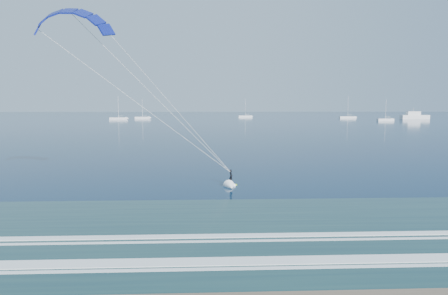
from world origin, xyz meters
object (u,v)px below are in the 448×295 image
Objects in this scene: kitesurfer_rig at (160,102)px; sailboat_2 at (143,118)px; sailboat_5 at (385,120)px; motor_yacht at (414,116)px; sailboat_3 at (245,116)px; sailboat_4 at (348,117)px; sailboat_1 at (119,118)px.

sailboat_2 is (-33.18, 197.85, -7.60)m from kitesurfer_rig.
sailboat_2 is at bearing 163.96° from sailboat_5.
sailboat_3 reaches higher than motor_yacht.
sailboat_3 is (62.03, 23.92, 0.00)m from sailboat_2.
sailboat_2 is at bearing 176.08° from motor_yacht.
motor_yacht is 36.25m from sailboat_4.
kitesurfer_rig is 1.14× the size of motor_yacht.
sailboat_4 is (121.56, 2.62, 0.01)m from sailboat_2.
sailboat_1 is 81.66m from sailboat_3.
sailboat_3 is 63.22m from sailboat_4.
kitesurfer_rig reaches higher than sailboat_4.
sailboat_5 is at bearing -16.04° from sailboat_2.
sailboat_1 is at bearing -179.38° from motor_yacht.
motor_yacht is 99.45m from sailboat_3.
sailboat_3 reaches higher than sailboat_5.
kitesurfer_rig is at bearing -80.48° from sailboat_2.
motor_yacht is 1.21× the size of sailboat_1.
sailboat_1 is (-44.27, 185.42, -7.59)m from kitesurfer_rig.
sailboat_5 is (93.69, 161.39, -7.61)m from kitesurfer_rig.
sailboat_1 is at bearing 170.12° from sailboat_5.
kitesurfer_rig is at bearing -123.11° from motor_yacht.
sailboat_4 reaches higher than motor_yacht.
motor_yacht is (122.10, 187.22, -6.58)m from kitesurfer_rig.
kitesurfer_rig is 223.61m from motor_yacht.
sailboat_2 is 1.07× the size of sailboat_5.
sailboat_4 is at bearing 1.23° from sailboat_2.
kitesurfer_rig is 186.77m from sailboat_5.
motor_yacht is 38.41m from sailboat_5.
sailboat_3 reaches higher than sailboat_2.
kitesurfer_rig is 1.38× the size of sailboat_1.
sailboat_4 is at bearing 158.54° from motor_yacht.
kitesurfer_rig is at bearing -120.14° from sailboat_5.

